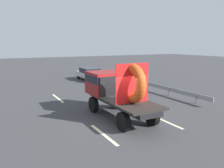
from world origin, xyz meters
TOP-DOWN VIEW (x-y plane):
  - ground_plane at (0.00, 0.00)m, footprint 120.00×120.00m
  - flatbed_truck at (0.13, 1.40)m, footprint 2.02×5.46m
  - distant_sedan at (3.80, 13.83)m, footprint 1.81×4.23m
  - guardrail at (6.27, 4.81)m, footprint 0.10×10.67m
  - lane_dash_left_near at (-1.71, -0.91)m, footprint 0.16×2.65m
  - lane_dash_left_far at (-1.71, 6.89)m, footprint 0.16×2.93m
  - lane_dash_right_near at (1.96, -1.09)m, footprint 0.16×2.18m
  - lane_dash_right_far at (1.96, 6.66)m, footprint 0.16×2.82m

SIDE VIEW (x-z plane):
  - ground_plane at x=0.00m, z-range 0.00..0.00m
  - lane_dash_left_near at x=-1.71m, z-range 0.00..0.01m
  - lane_dash_left_far at x=-1.71m, z-range 0.00..0.01m
  - lane_dash_right_near at x=1.96m, z-range 0.00..0.01m
  - lane_dash_right_far at x=1.96m, z-range 0.00..0.01m
  - guardrail at x=6.27m, z-range 0.17..0.88m
  - distant_sedan at x=3.80m, z-range 0.05..1.43m
  - flatbed_truck at x=0.13m, z-range 0.02..3.15m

